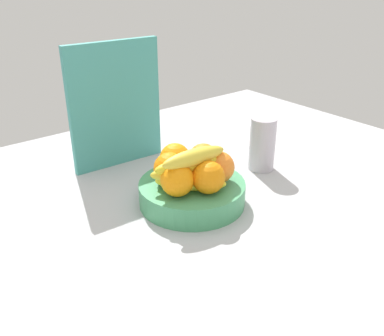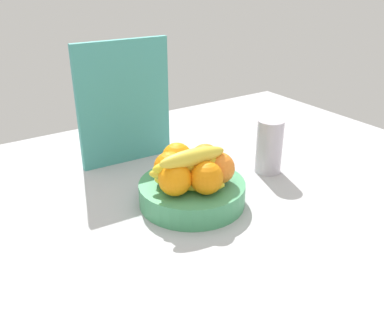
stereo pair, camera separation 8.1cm
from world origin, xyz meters
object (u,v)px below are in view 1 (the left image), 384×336
at_px(orange_top_stack, 203,159).
at_px(thermos_tumbler, 262,144).
at_px(orange_back_right, 219,167).
at_px(orange_center, 178,180).
at_px(banana_bunch, 190,170).
at_px(orange_back_left, 208,177).
at_px(fruit_bowl, 192,193).
at_px(orange_front_right, 170,168).
at_px(cutting_board, 116,105).
at_px(orange_front_left, 175,158).

bearing_deg(orange_top_stack, thermos_tumbler, 1.54).
bearing_deg(orange_back_right, orange_center, 176.67).
distance_m(banana_bunch, thermos_tumbler, 0.32).
height_order(orange_back_left, thermos_tumbler, thermos_tumbler).
relative_size(fruit_bowl, orange_back_left, 3.35).
relative_size(orange_front_right, thermos_tumbler, 0.51).
height_order(fruit_bowl, orange_front_right, orange_front_right).
bearing_deg(banana_bunch, cutting_board, 88.89).
distance_m(orange_back_right, orange_top_stack, 0.06).
height_order(orange_center, orange_top_stack, same).
distance_m(orange_center, thermos_tumbler, 0.35).
xyz_separation_m(orange_center, orange_back_left, (0.06, -0.03, 0.00)).
relative_size(orange_top_stack, banana_bunch, 0.44).
bearing_deg(orange_front_right, orange_top_stack, -4.50).
bearing_deg(cutting_board, fruit_bowl, -83.92).
bearing_deg(orange_center, orange_front_right, 70.86).
relative_size(orange_front_left, thermos_tumbler, 0.51).
bearing_deg(orange_back_left, orange_front_left, 89.15).
height_order(cutting_board, thermos_tumbler, cutting_board).
xyz_separation_m(fruit_bowl, banana_bunch, (-0.03, -0.03, 0.08)).
bearing_deg(orange_back_left, thermos_tumbler, 18.07).
bearing_deg(fruit_bowl, orange_center, -156.04).
xyz_separation_m(cutting_board, thermos_tumbler, (0.30, -0.29, -0.10)).
distance_m(orange_front_left, banana_bunch, 0.10).
relative_size(orange_front_left, banana_bunch, 0.44).
height_order(orange_front_right, orange_top_stack, same).
distance_m(banana_bunch, cutting_board, 0.36).
height_order(orange_center, cutting_board, cutting_board).
height_order(fruit_bowl, orange_back_left, orange_back_left).
distance_m(orange_front_left, orange_back_right, 0.12).
height_order(orange_front_right, orange_back_right, same).
distance_m(orange_front_left, orange_back_left, 0.13).
relative_size(orange_top_stack, thermos_tumbler, 0.51).
bearing_deg(cutting_board, orange_center, -94.70).
xyz_separation_m(fruit_bowl, orange_back_left, (-0.00, -0.06, 0.07)).
bearing_deg(banana_bunch, orange_front_left, 73.60).
height_order(orange_front_left, banana_bunch, banana_bunch).
xyz_separation_m(orange_front_right, orange_back_right, (0.10, -0.07, 0.00)).
height_order(fruit_bowl, orange_top_stack, orange_top_stack).
distance_m(fruit_bowl, orange_front_left, 0.10).
xyz_separation_m(orange_center, orange_top_stack, (0.12, 0.05, 0.00)).
bearing_deg(orange_top_stack, orange_back_right, -92.59).
bearing_deg(orange_top_stack, orange_front_left, 139.95).
bearing_deg(orange_front_left, thermos_tumbler, -8.20).
distance_m(orange_front_left, orange_top_stack, 0.07).
distance_m(orange_back_left, cutting_board, 0.40).
relative_size(banana_bunch, thermos_tumbler, 1.17).
xyz_separation_m(orange_front_right, orange_center, (-0.02, -0.06, 0.00)).
relative_size(fruit_bowl, orange_back_right, 3.35).
relative_size(orange_front_right, orange_back_right, 1.00).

